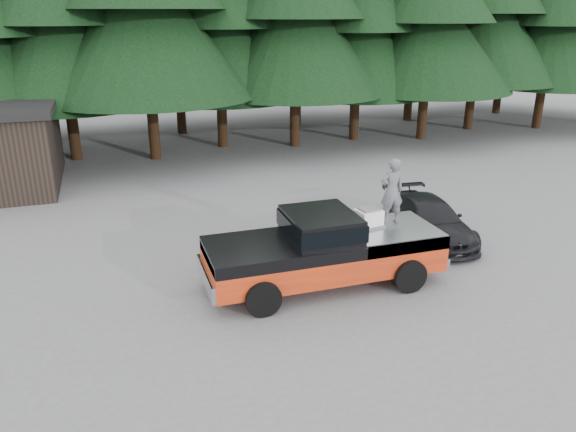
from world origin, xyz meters
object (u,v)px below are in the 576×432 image
object	(u,v)px
pickup_truck	(324,260)
parked_car	(429,219)
air_compressor	(368,218)
man_on_bed	(392,191)

from	to	relation	value
pickup_truck	parked_car	size ratio (longest dim) A/B	1.47
pickup_truck	parked_car	distance (m)	4.54
air_compressor	parked_car	distance (m)	3.43
air_compressor	man_on_bed	world-z (taller)	man_on_bed
man_on_bed	pickup_truck	bearing A→B (deg)	11.37
pickup_truck	parked_car	xyz separation A→B (m)	(4.13, 1.89, -0.07)
air_compressor	pickup_truck	bearing A→B (deg)	-179.93
man_on_bed	air_compressor	bearing A→B (deg)	7.64
man_on_bed	parked_car	size ratio (longest dim) A/B	0.42
parked_car	air_compressor	bearing A→B (deg)	-144.67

